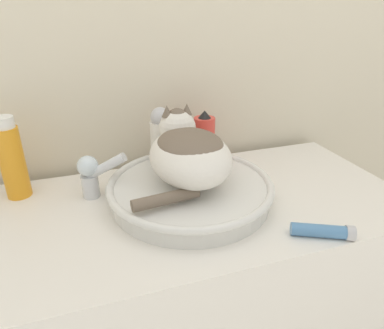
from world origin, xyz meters
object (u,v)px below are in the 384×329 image
at_px(spray_bottle_trigger, 204,143).
at_px(cream_tube, 323,231).
at_px(cat, 188,151).
at_px(shampoo_bottle_tall, 12,159).
at_px(faucet, 92,173).
at_px(lotion_bottle_white, 161,142).

relative_size(spray_bottle_trigger, cream_tube, 1.38).
relative_size(cat, cream_tube, 2.11).
xyz_separation_m(cat, shampoo_bottle_tall, (-0.42, 0.16, -0.03)).
distance_m(spray_bottle_trigger, shampoo_bottle_tall, 0.52).
height_order(cat, faucet, cat).
distance_m(cat, faucet, 0.26).
bearing_deg(shampoo_bottle_tall, faucet, -20.39).
xyz_separation_m(lotion_bottle_white, cream_tube, (0.26, -0.41, -0.09)).
xyz_separation_m(cat, spray_bottle_trigger, (0.10, 0.16, -0.05)).
bearing_deg(lotion_bottle_white, shampoo_bottle_tall, 180.00).
bearing_deg(cream_tube, shampoo_bottle_tall, 147.88).
bearing_deg(cream_tube, spray_bottle_trigger, 107.28).
bearing_deg(faucet, lotion_bottle_white, 41.87).
height_order(cat, lotion_bottle_white, cat).
distance_m(faucet, lotion_bottle_white, 0.22).
distance_m(faucet, cream_tube, 0.57).
height_order(cat, spray_bottle_trigger, cat).
xyz_separation_m(spray_bottle_trigger, cream_tube, (0.13, -0.41, -0.07)).
distance_m(cat, lotion_bottle_white, 0.16).
bearing_deg(cat, spray_bottle_trigger, -34.08).
height_order(spray_bottle_trigger, shampoo_bottle_tall, shampoo_bottle_tall).
bearing_deg(faucet, spray_bottle_trigger, 34.52).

